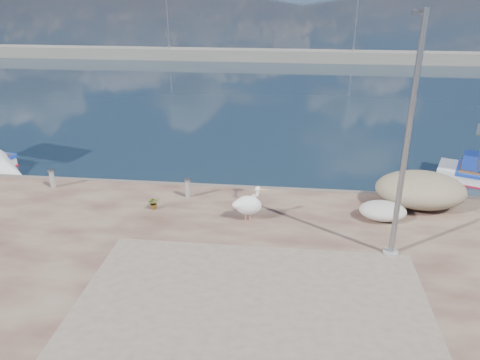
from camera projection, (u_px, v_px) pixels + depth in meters
name	position (u px, v px, depth m)	size (l,w,h in m)	color
ground	(226.00, 267.00, 14.32)	(1400.00, 1400.00, 0.00)	#162635
quay_patch	(249.00, 322.00, 11.28)	(9.00, 7.00, 0.01)	gray
breakwater	(278.00, 55.00, 50.62)	(120.00, 2.20, 7.50)	gray
pelican	(249.00, 205.00, 15.90)	(1.28, 0.85, 1.22)	tan
lamp_post	(405.00, 150.00, 12.82)	(0.44, 0.96, 7.00)	gray
bollard_near	(188.00, 187.00, 17.64)	(0.25, 0.25, 0.75)	gray
bollard_far	(52.00, 178.00, 18.50)	(0.25, 0.25, 0.75)	gray
potted_plant	(154.00, 203.00, 16.79)	(0.42, 0.36, 0.46)	#33722D
net_pile_c	(420.00, 190.00, 16.89)	(3.20, 2.29, 1.26)	tan
net_pile_d	(383.00, 211.00, 16.08)	(1.60, 1.20, 0.60)	silver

